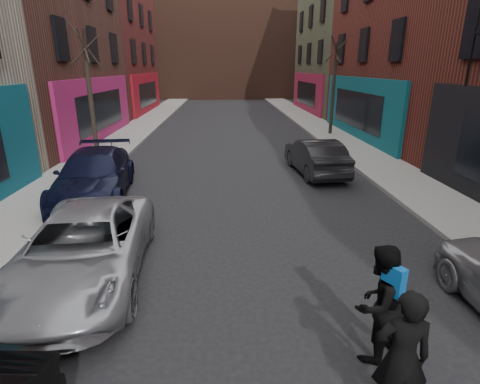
{
  "coord_description": "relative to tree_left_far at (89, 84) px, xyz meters",
  "views": [
    {
      "loc": [
        -0.42,
        1.01,
        4.06
      ],
      "look_at": [
        -0.1,
        8.35,
        1.6
      ],
      "focal_mm": 28.0,
      "sensor_mm": 36.0,
      "label": 1
    }
  ],
  "objects": [
    {
      "name": "sidewalk_left",
      "position": [
        -0.05,
        12.0,
        -3.31
      ],
      "size": [
        2.5,
        84.0,
        0.13
      ],
      "primitive_type": "cube",
      "color": "gray",
      "rests_on": "ground"
    },
    {
      "name": "sidewalk_right",
      "position": [
        12.45,
        12.0,
        -3.31
      ],
      "size": [
        2.5,
        84.0,
        0.13
      ],
      "primitive_type": "cube",
      "color": "gray",
      "rests_on": "ground"
    },
    {
      "name": "building_far",
      "position": [
        6.2,
        38.0,
        3.62
      ],
      "size": [
        40.0,
        10.0,
        14.0
      ],
      "primitive_type": "cube",
      "color": "#47281E",
      "rests_on": "ground"
    },
    {
      "name": "tree_left_far",
      "position": [
        0.0,
        0.0,
        0.0
      ],
      "size": [
        2.0,
        2.0,
        6.5
      ],
      "primitive_type": null,
      "color": "black",
      "rests_on": "sidewalk_left"
    },
    {
      "name": "tree_right_far",
      "position": [
        12.4,
        6.0,
        0.15
      ],
      "size": [
        2.0,
        2.0,
        6.8
      ],
      "primitive_type": null,
      "color": "black",
      "rests_on": "sidewalk_right"
    },
    {
      "name": "parked_left_far",
      "position": [
        3.0,
        -10.24,
        -2.69
      ],
      "size": [
        2.65,
        5.13,
        1.38
      ],
      "primitive_type": "imported",
      "rotation": [
        0.0,
        0.0,
        0.07
      ],
      "color": "#9C9DA5",
      "rests_on": "ground"
    },
    {
      "name": "parked_left_end",
      "position": [
        1.6,
        -5.24,
        -2.62
      ],
      "size": [
        2.74,
        5.43,
        1.51
      ],
      "primitive_type": "imported",
      "rotation": [
        0.0,
        0.0,
        0.12
      ],
      "color": "black",
      "rests_on": "ground"
    },
    {
      "name": "parked_right_end",
      "position": [
        9.4,
        -2.63,
        -2.68
      ],
      "size": [
        1.85,
        4.34,
        1.39
      ],
      "primitive_type": "imported",
      "rotation": [
        0.0,
        0.0,
        3.23
      ],
      "color": "black",
      "rests_on": "ground"
    },
    {
      "name": "skateboarder",
      "position": [
        7.74,
        -13.69,
        -2.41
      ],
      "size": [
        0.69,
        0.51,
        1.73
      ],
      "primitive_type": "imported",
      "rotation": [
        0.0,
        0.0,
        2.98
      ],
      "color": "black",
      "rests_on": "skateboard"
    },
    {
      "name": "pedestrian",
      "position": [
        7.93,
        -12.58,
        -2.48
      ],
      "size": [
        1.09,
        1.02,
        1.78
      ],
      "rotation": [
        0.0,
        0.0,
        3.66
      ],
      "color": "black",
      "rests_on": "ground"
    }
  ]
}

